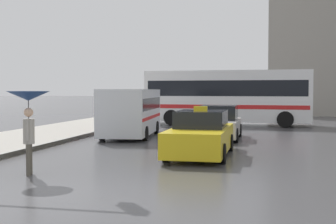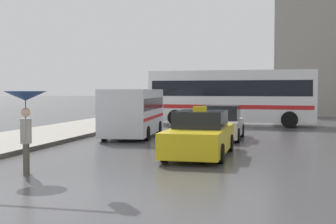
{
  "view_description": "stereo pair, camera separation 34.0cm",
  "coord_description": "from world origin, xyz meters",
  "px_view_note": "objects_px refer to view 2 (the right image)",
  "views": [
    {
      "loc": [
        4.04,
        -8.79,
        2.19
      ],
      "look_at": [
        0.56,
        7.51,
        1.4
      ],
      "focal_mm": 50.0,
      "sensor_mm": 36.0,
      "label": 1
    },
    {
      "loc": [
        4.38,
        -8.71,
        2.19
      ],
      "look_at": [
        0.56,
        7.51,
        1.4
      ],
      "focal_mm": 50.0,
      "sensor_mm": 36.0,
      "label": 2
    }
  ],
  "objects_px": {
    "traffic_light": "(0,19)",
    "city_bus": "(232,95)",
    "ambulance_van": "(133,110)",
    "pedestrian_with_umbrella": "(26,106)",
    "sedan_red": "(220,124)",
    "taxi": "(200,135)"
  },
  "relations": [
    {
      "from": "taxi",
      "to": "city_bus",
      "type": "xyz_separation_m",
      "value": [
        -0.28,
        13.86,
        1.18
      ]
    },
    {
      "from": "city_bus",
      "to": "sedan_red",
      "type": "bearing_deg",
      "value": 6.21
    },
    {
      "from": "traffic_light",
      "to": "taxi",
      "type": "bearing_deg",
      "value": 27.81
    },
    {
      "from": "taxi",
      "to": "ambulance_van",
      "type": "relative_size",
      "value": 0.83
    },
    {
      "from": "sedan_red",
      "to": "pedestrian_with_umbrella",
      "type": "distance_m",
      "value": 10.7
    },
    {
      "from": "city_bus",
      "to": "ambulance_van",
      "type": "bearing_deg",
      "value": -20.72
    },
    {
      "from": "ambulance_van",
      "to": "pedestrian_with_umbrella",
      "type": "xyz_separation_m",
      "value": [
        0.28,
        -10.07,
        0.53
      ]
    },
    {
      "from": "sedan_red",
      "to": "ambulance_van",
      "type": "relative_size",
      "value": 0.71
    },
    {
      "from": "taxi",
      "to": "sedan_red",
      "type": "distance_m",
      "value": 5.5
    },
    {
      "from": "pedestrian_with_umbrella",
      "to": "traffic_light",
      "type": "relative_size",
      "value": 0.35
    },
    {
      "from": "traffic_light",
      "to": "city_bus",
      "type": "bearing_deg",
      "value": 72.69
    },
    {
      "from": "taxi",
      "to": "traffic_light",
      "type": "distance_m",
      "value": 7.18
    },
    {
      "from": "city_bus",
      "to": "traffic_light",
      "type": "relative_size",
      "value": 1.65
    },
    {
      "from": "ambulance_van",
      "to": "pedestrian_with_umbrella",
      "type": "distance_m",
      "value": 10.09
    },
    {
      "from": "taxi",
      "to": "ambulance_van",
      "type": "bearing_deg",
      "value": -54.05
    },
    {
      "from": "taxi",
      "to": "traffic_light",
      "type": "bearing_deg",
      "value": 27.81
    },
    {
      "from": "city_bus",
      "to": "pedestrian_with_umbrella",
      "type": "relative_size",
      "value": 4.77
    },
    {
      "from": "taxi",
      "to": "traffic_light",
      "type": "height_order",
      "value": "traffic_light"
    },
    {
      "from": "ambulance_van",
      "to": "city_bus",
      "type": "relative_size",
      "value": 0.55
    },
    {
      "from": "ambulance_van",
      "to": "city_bus",
      "type": "height_order",
      "value": "city_bus"
    },
    {
      "from": "taxi",
      "to": "pedestrian_with_umbrella",
      "type": "relative_size",
      "value": 2.17
    },
    {
      "from": "sedan_red",
      "to": "city_bus",
      "type": "height_order",
      "value": "city_bus"
    }
  ]
}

